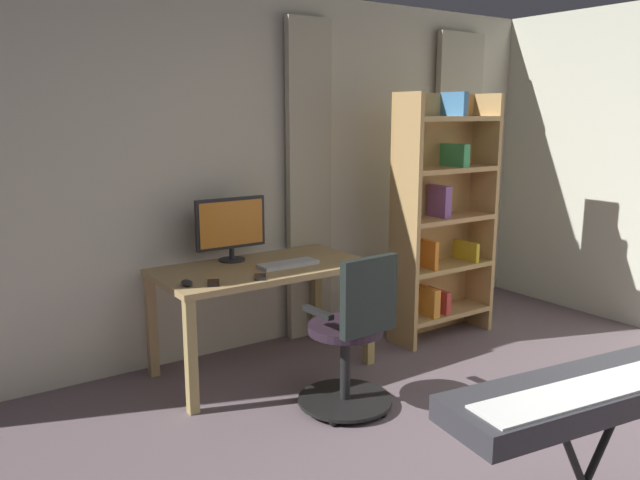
{
  "coord_description": "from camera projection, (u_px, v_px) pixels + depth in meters",
  "views": [
    {
      "loc": [
        2.16,
        0.89,
        1.71
      ],
      "look_at": [
        0.15,
        -2.02,
        0.99
      ],
      "focal_mm": 35.14,
      "sensor_mm": 36.0,
      "label": 1
    }
  ],
  "objects": [
    {
      "name": "back_room_partition",
      "position": [
        251.0,
        174.0,
        4.54
      ],
      "size": [
        5.54,
        0.1,
        2.56
      ],
      "primitive_type": "cube",
      "color": "beige",
      "rests_on": "ground"
    },
    {
      "name": "curtain_left_panel",
      "position": [
        456.0,
        172.0,
        5.58
      ],
      "size": [
        0.52,
        0.06,
        2.39
      ],
      "primitive_type": "cube",
      "color": "#BDB69C",
      "rests_on": "ground"
    },
    {
      "name": "curtain_right_panel",
      "position": [
        309.0,
        183.0,
        4.71
      ],
      "size": [
        0.37,
        0.06,
        2.39
      ],
      "primitive_type": "cube",
      "color": "#BDB69C",
      "rests_on": "ground"
    },
    {
      "name": "desk",
      "position": [
        262.0,
        279.0,
        4.14
      ],
      "size": [
        1.39,
        0.72,
        0.72
      ],
      "color": "tan",
      "rests_on": "ground"
    },
    {
      "name": "office_chair",
      "position": [
        352.0,
        340.0,
        3.59
      ],
      "size": [
        0.56,
        0.56,
        0.94
      ],
      "rotation": [
        0.0,
        0.0,
        3.19
      ],
      "color": "black",
      "rests_on": "ground"
    },
    {
      "name": "computer_monitor",
      "position": [
        231.0,
        226.0,
        4.21
      ],
      "size": [
        0.5,
        0.18,
        0.43
      ],
      "color": "#232328",
      "rests_on": "desk"
    },
    {
      "name": "computer_keyboard",
      "position": [
        288.0,
        264.0,
        4.11
      ],
      "size": [
        0.4,
        0.14,
        0.02
      ],
      "primitive_type": "cube",
      "color": "#B7BCC1",
      "rests_on": "desk"
    },
    {
      "name": "computer_mouse",
      "position": [
        187.0,
        283.0,
        3.64
      ],
      "size": [
        0.06,
        0.1,
        0.04
      ],
      "primitive_type": "ellipsoid",
      "color": "#232328",
      "rests_on": "desk"
    },
    {
      "name": "cell_phone_face_up",
      "position": [
        213.0,
        283.0,
        3.68
      ],
      "size": [
        0.12,
        0.16,
        0.01
      ],
      "primitive_type": "cube",
      "rotation": [
        0.0,
        0.0,
        -0.43
      ],
      "color": "black",
      "rests_on": "desk"
    },
    {
      "name": "cell_phone_by_monitor",
      "position": [
        260.0,
        277.0,
        3.82
      ],
      "size": [
        0.13,
        0.16,
        0.01
      ],
      "primitive_type": "cube",
      "rotation": [
        0.0,
        0.0,
        -0.51
      ],
      "color": "#232328",
      "rests_on": "desk"
    },
    {
      "name": "bookshelf",
      "position": [
        440.0,
        218.0,
        4.77
      ],
      "size": [
        0.85,
        0.3,
        1.86
      ],
      "color": "tan",
      "rests_on": "ground"
    },
    {
      "name": "piano_keyboard",
      "position": [
        593.0,
        395.0,
        2.27
      ],
      "size": [
        1.25,
        0.49,
        0.78
      ],
      "rotation": [
        0.0,
        0.0,
        -0.14
      ],
      "color": "black",
      "rests_on": "ground"
    }
  ]
}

